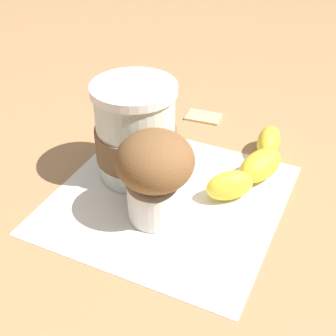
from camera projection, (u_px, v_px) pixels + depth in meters
ground_plane at (168, 199)px, 0.53m from camera, size 3.00×3.00×0.00m
paper_napkin at (168, 198)px, 0.53m from camera, size 0.25×0.25×0.00m
coffee_cup at (136, 134)px, 0.54m from camera, size 0.10×0.10×0.12m
muffin at (153, 171)px, 0.48m from camera, size 0.08×0.08×0.10m
banana at (255, 163)px, 0.56m from camera, size 0.08×0.17×0.04m
sugar_packet at (204, 116)px, 0.68m from camera, size 0.05×0.04×0.01m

